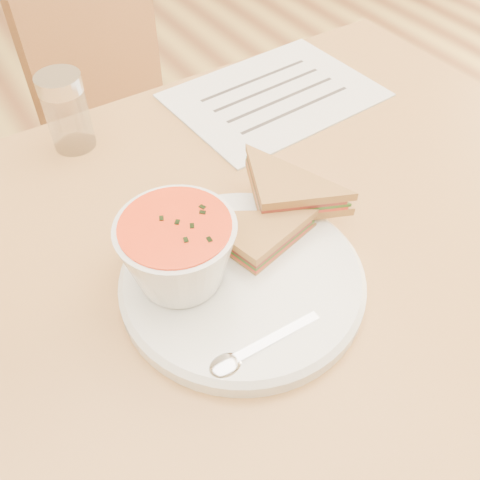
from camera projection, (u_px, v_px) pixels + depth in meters
floor at (246, 462)px, 1.20m from camera, size 5.00×6.00×0.01m
dining_table at (247, 381)px, 0.92m from camera, size 1.00×0.70×0.75m
chair_far at (162, 159)px, 1.29m from camera, size 0.46×0.46×0.81m
plate at (242, 281)px, 0.58m from camera, size 0.30×0.30×0.02m
soup_bowl at (178, 255)px, 0.54m from camera, size 0.15×0.15×0.08m
sandwich_half_a at (256, 270)px, 0.56m from camera, size 0.13×0.13×0.03m
sandwich_half_b at (261, 215)px, 0.60m from camera, size 0.15×0.15×0.03m
spoon at (269, 341)px, 0.52m from camera, size 0.17×0.04×0.01m
paper_menu at (274, 95)px, 0.84m from camera, size 0.32×0.25×0.00m
condiment_shaker at (67, 112)px, 0.72m from camera, size 0.07×0.07×0.11m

